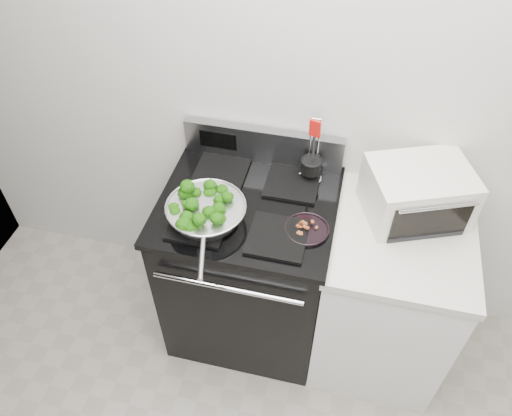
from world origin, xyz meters
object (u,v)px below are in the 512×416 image
(bacon_plate, at_px, (307,227))
(utensil_holder, at_px, (311,169))
(toaster_oven, at_px, (417,193))
(skillet, at_px, (206,211))
(gas_range, at_px, (249,266))

(bacon_plate, xyz_separation_m, utensil_holder, (-0.04, 0.32, 0.04))
(bacon_plate, relative_size, utensil_holder, 0.56)
(toaster_oven, bearing_deg, skillet, 176.44)
(gas_range, bearing_deg, skillet, -135.03)
(utensil_holder, relative_size, toaster_oven, 0.67)
(gas_range, xyz_separation_m, utensil_holder, (0.24, 0.22, 0.52))
(bacon_plate, relative_size, toaster_oven, 0.38)
(gas_range, bearing_deg, bacon_plate, -20.27)
(gas_range, height_order, skillet, gas_range)
(gas_range, height_order, utensil_holder, utensil_holder)
(skillet, relative_size, bacon_plate, 2.84)
(bacon_plate, height_order, utensil_holder, utensil_holder)
(gas_range, distance_m, utensil_holder, 0.62)
(skillet, height_order, utensil_holder, utensil_holder)
(bacon_plate, bearing_deg, toaster_oven, 29.10)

